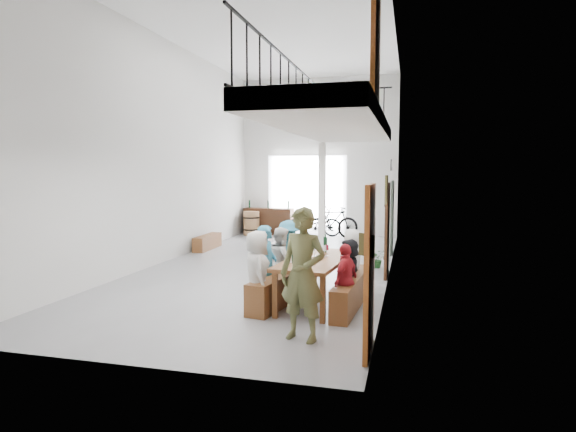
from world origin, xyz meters
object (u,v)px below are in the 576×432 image
(oak_barrel, at_px, (251,223))
(host_standing, at_px, (303,274))
(tasting_table, at_px, (317,263))
(bicycle_near, at_px, (315,222))
(bench_inner, at_px, (285,287))
(side_bench, at_px, (207,242))
(serving_counter, at_px, (269,221))

(oak_barrel, distance_m, host_standing, 10.68)
(tasting_table, relative_size, bicycle_near, 1.23)
(tasting_table, relative_size, bench_inner, 1.02)
(tasting_table, xyz_separation_m, host_standing, (0.14, -1.74, 0.19))
(side_bench, height_order, host_standing, host_standing)
(oak_barrel, xyz_separation_m, bicycle_near, (2.20, 0.36, 0.07))
(bicycle_near, bearing_deg, host_standing, -168.58)
(tasting_table, distance_m, side_bench, 6.47)
(oak_barrel, distance_m, bicycle_near, 2.23)
(bench_inner, bearing_deg, host_standing, -58.06)
(side_bench, relative_size, host_standing, 0.81)
(host_standing, bearing_deg, serving_counter, 124.42)
(host_standing, bearing_deg, oak_barrel, 127.72)
(tasting_table, bearing_deg, host_standing, -79.46)
(oak_barrel, bearing_deg, bench_inner, -67.64)
(serving_counter, bearing_deg, host_standing, -68.84)
(side_bench, xyz_separation_m, bicycle_near, (2.47, 3.56, 0.28))
(oak_barrel, bearing_deg, side_bench, -94.71)
(host_standing, height_order, bicycle_near, host_standing)
(side_bench, bearing_deg, oak_barrel, 85.29)
(serving_counter, distance_m, host_standing, 10.91)
(bench_inner, relative_size, side_bench, 1.54)
(side_bench, height_order, oak_barrel, oak_barrel)
(side_bench, bearing_deg, serving_counter, 78.18)
(bench_inner, height_order, side_bench, bench_inner)
(bicycle_near, bearing_deg, tasting_table, -167.46)
(bicycle_near, bearing_deg, bench_inner, -171.20)
(side_bench, xyz_separation_m, oak_barrel, (0.26, 3.20, 0.22))
(serving_counter, height_order, bicycle_near, bicycle_near)
(oak_barrel, relative_size, bicycle_near, 0.45)
(side_bench, distance_m, serving_counter, 3.73)
(tasting_table, bearing_deg, bicycle_near, 107.22)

